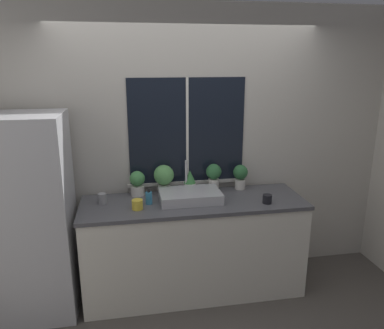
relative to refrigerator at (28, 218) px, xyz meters
The scene contains 15 objects.
ground_plane 1.72m from the refrigerator, 10.83° to the right, with size 14.00×14.00×0.00m, color #4C4742.
wall_back 1.58m from the refrigerator, 16.59° to the left, with size 8.00×0.09×2.70m.
wall_right 3.77m from the refrigerator, 19.12° to the left, with size 0.06×7.00×2.70m.
counter 1.50m from the refrigerator, ahead, with size 2.06×0.66×0.93m.
refrigerator is the anchor object (origin of this frame).
sink 1.42m from the refrigerator, ahead, with size 0.56×0.41×0.33m.
potted_plant_far_left 1.00m from the refrigerator, 17.13° to the left, with size 0.15×0.15×0.24m.
potted_plant_left 1.25m from the refrigerator, 13.64° to the left, with size 0.19×0.19×0.29m.
potted_plant_center 1.49m from the refrigerator, 11.32° to the left, with size 0.12×0.12×0.22m.
potted_plant_right 1.73m from the refrigerator, ahead, with size 0.15×0.15×0.27m.
potted_plant_far_right 1.99m from the refrigerator, ahead, with size 0.15×0.15×0.25m.
soap_bottle 1.04m from the refrigerator, ahead, with size 0.06×0.06×0.14m.
mug_black 2.10m from the refrigerator, ahead, with size 0.08×0.08×0.08m.
mug_yellow 0.93m from the refrigerator, ahead, with size 0.10×0.10×0.09m.
mug_grey 0.64m from the refrigerator, 11.26° to the left, with size 0.08×0.08×0.10m.
Camera 1 is at (-0.58, -2.86, 2.19)m, focal length 35.00 mm.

